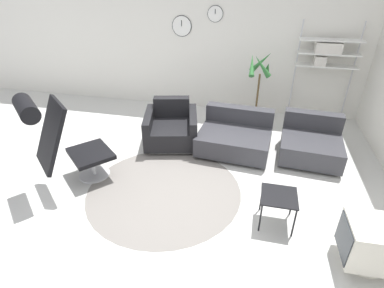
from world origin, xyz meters
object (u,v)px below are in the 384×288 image
(shelf_unit, at_px, (327,53))
(crt_television, at_px, (371,244))
(lounge_chair, at_px, (57,135))
(couch_second, at_px, (310,144))
(potted_plant, at_px, (257,98))
(side_table, at_px, (279,198))
(couch_low, at_px, (235,137))
(armchair_red, at_px, (171,129))

(shelf_unit, bearing_deg, crt_television, -88.19)
(lounge_chair, xyz_separation_m, shelf_unit, (3.59, 2.98, 0.54))
(couch_second, height_order, potted_plant, potted_plant)
(lounge_chair, relative_size, shelf_unit, 0.71)
(couch_second, bearing_deg, side_table, 76.52)
(couch_low, xyz_separation_m, side_table, (0.65, -1.60, 0.13))
(armchair_red, xyz_separation_m, potted_plant, (1.38, 1.07, 0.28))
(side_table, height_order, shelf_unit, shelf_unit)
(lounge_chair, height_order, armchair_red, lounge_chair)
(couch_low, height_order, shelf_unit, shelf_unit)
(couch_second, relative_size, side_table, 2.50)
(crt_television, bearing_deg, lounge_chair, 80.17)
(lounge_chair, distance_m, couch_low, 2.69)
(couch_second, distance_m, crt_television, 2.09)
(lounge_chair, height_order, potted_plant, potted_plant)
(couch_second, bearing_deg, lounge_chair, 29.19)
(lounge_chair, height_order, couch_second, lounge_chair)
(couch_second, distance_m, potted_plant, 1.40)
(lounge_chair, relative_size, potted_plant, 0.96)
(couch_low, relative_size, side_table, 2.96)
(shelf_unit, bearing_deg, couch_second, -98.88)
(crt_television, height_order, potted_plant, potted_plant)
(couch_second, height_order, shelf_unit, shelf_unit)
(couch_low, bearing_deg, shelf_unit, -128.96)
(couch_low, height_order, potted_plant, potted_plant)
(couch_low, bearing_deg, potted_plant, -100.14)
(crt_television, xyz_separation_m, potted_plant, (-1.25, 3.07, 0.26))
(couch_low, distance_m, shelf_unit, 2.33)
(lounge_chair, distance_m, shelf_unit, 4.69)
(couch_second, xyz_separation_m, side_table, (-0.54, -1.65, 0.13))
(armchair_red, height_order, potted_plant, potted_plant)
(lounge_chair, bearing_deg, couch_low, 75.63)
(armchair_red, height_order, couch_low, armchair_red)
(lounge_chair, xyz_separation_m, couch_low, (2.17, 1.49, -0.56))
(side_table, bearing_deg, potted_plant, 97.94)
(potted_plant, relative_size, shelf_unit, 0.74)
(potted_plant, bearing_deg, armchair_red, -142.24)
(crt_television, bearing_deg, side_table, 63.30)
(couch_low, xyz_separation_m, potted_plant, (0.28, 1.06, 0.32))
(crt_television, xyz_separation_m, shelf_unit, (-0.11, 3.50, 1.04))
(armchair_red, relative_size, shelf_unit, 0.56)
(armchair_red, xyz_separation_m, couch_low, (1.10, 0.01, -0.03))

